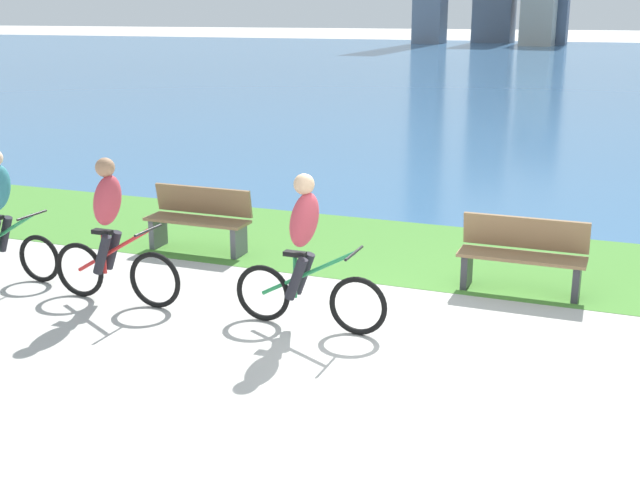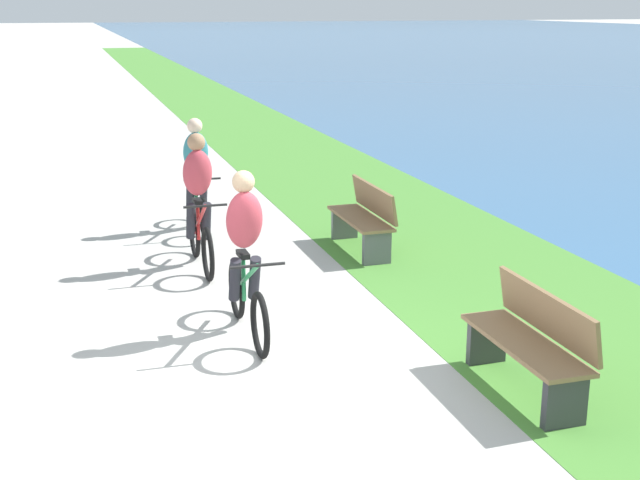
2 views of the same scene
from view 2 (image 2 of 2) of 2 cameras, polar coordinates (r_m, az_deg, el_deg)
name	(u,v)px [view 2 (image 2 of 2)]	position (r m, az deg, el deg)	size (l,w,h in m)	color
ground_plane	(247,386)	(7.56, -4.92, -9.69)	(300.00, 300.00, 0.00)	#B2AFA8
grass_strip_bayside	(590,341)	(8.86, 17.63, -6.48)	(120.00, 3.13, 0.01)	#478433
cyclist_lead	(246,255)	(8.39, -5.01, -1.02)	(1.73, 0.52, 1.68)	black
cyclist_trailing	(199,203)	(10.64, -8.13, 2.50)	(1.70, 0.52, 1.70)	black
cyclist_distant_rear	(197,175)	(12.46, -8.26, 4.34)	(1.62, 0.52, 1.65)	black
bench_near_path	(531,343)	(7.47, 13.94, -6.69)	(1.50, 0.47, 0.90)	olive
bench_far_along_path	(364,218)	(11.40, 2.98, 1.48)	(1.50, 0.47, 0.90)	olive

